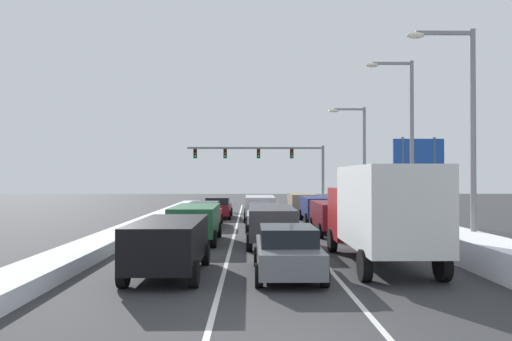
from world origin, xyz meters
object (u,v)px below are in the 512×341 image
Objects in this scene: suv_tan_right_lane_fourth at (302,202)px; street_lamp_right_near at (464,121)px; sedan_gray_center_lane_nearest at (287,251)px; roadside_sign_right at (419,161)px; suv_black_left_lane_nearest at (169,242)px; street_lamp_right_mid at (406,131)px; suv_silver_center_lane_fourth at (260,206)px; traffic_light_gantry at (271,158)px; box_truck_right_lane_nearest at (380,210)px; street_lamp_right_far at (359,152)px; sedan_maroon_left_lane_fourth at (218,207)px; sedan_red_left_lane_third at (205,214)px; sedan_white_center_lane_third at (263,217)px; suv_charcoal_center_lane_second at (271,222)px; suv_maroon_right_lane_second at (334,215)px; suv_green_left_lane_second at (196,220)px; suv_navy_right_lane_third at (318,207)px.

suv_tan_right_lane_fourth is 20.48m from street_lamp_right_near.
sedan_gray_center_lane_nearest is 0.82× the size of roadside_sign_right.
street_lamp_right_mid is (11.15, 11.69, 4.55)m from suv_black_left_lane_nearest.
traffic_light_gantry is at bearing 84.63° from suv_silver_center_lane_fourth.
street_lamp_right_far is at bearing 79.17° from box_truck_right_lane_nearest.
sedan_maroon_left_lane_fourth is at bearing -156.74° from suv_tan_right_lane_fourth.
sedan_red_left_lane_third is at bearing 119.10° from box_truck_right_lane_nearest.
sedan_white_center_lane_third is 0.82× the size of roadside_sign_right.
roadside_sign_right is at bearing -66.01° from traffic_light_gantry.
traffic_light_gantry is at bearing 113.99° from roadside_sign_right.
suv_black_left_lane_nearest is (-3.41, -6.35, 0.00)m from suv_charcoal_center_lane_second.
suv_charcoal_center_lane_second is 0.61× the size of street_lamp_right_far.
sedan_white_center_lane_third is 9.27m from street_lamp_right_mid.
suv_charcoal_center_lane_second is 10.44m from street_lamp_right_mid.
suv_maroon_right_lane_second is 8.86m from street_lamp_right_near.
suv_green_left_lane_second is 27.41m from traffic_light_gantry.
sedan_white_center_lane_third is (-3.66, 1.87, -0.25)m from suv_maroon_right_lane_second.
suv_black_left_lane_nearest reaches higher than sedan_red_left_lane_third.
box_truck_right_lane_nearest is 15.37m from suv_navy_right_lane_third.
sedan_gray_center_lane_nearest is 12.42m from sedan_white_center_lane_third.
suv_navy_right_lane_third is 7.65m from sedan_red_left_lane_third.
suv_navy_right_lane_third is at bearing 78.77° from sedan_gray_center_lane_nearest.
suv_charcoal_center_lane_second is at bearing -16.86° from suv_green_left_lane_second.
sedan_gray_center_lane_nearest is 0.92× the size of suv_silver_center_lane_fourth.
sedan_gray_center_lane_nearest is 0.56× the size of street_lamp_right_far.
suv_black_left_lane_nearest is at bearing -123.65° from suv_maroon_right_lane_second.
sedan_gray_center_lane_nearest is (-3.28, -1.60, -1.14)m from box_truck_right_lane_nearest.
box_truck_right_lane_nearest is at bearing 11.64° from suv_black_left_lane_nearest.
suv_navy_right_lane_third and suv_silver_center_lane_fourth have the same top height.
roadside_sign_right is at bearing -60.06° from street_lamp_right_far.
street_lamp_right_far is 5.41m from roadside_sign_right.
sedan_gray_center_lane_nearest is at bearing -121.62° from roadside_sign_right.
street_lamp_right_far is at bearing 71.23° from sedan_gray_center_lane_nearest.
suv_maroon_right_lane_second is (0.01, 8.94, -0.88)m from box_truck_right_lane_nearest.
street_lamp_right_near reaches higher than suv_charcoal_center_lane_second.
sedan_red_left_lane_third is at bearing -175.88° from roadside_sign_right.
street_lamp_right_far reaches higher than sedan_maroon_left_lane_fourth.
suv_maroon_right_lane_second is 7.53m from suv_green_left_lane_second.
suv_tan_right_lane_fourth is 17.11m from suv_green_left_lane_second.
street_lamp_right_near reaches higher than suv_black_left_lane_nearest.
street_lamp_right_mid is at bearing -50.59° from suv_navy_right_lane_third.
roadside_sign_right is (13.34, 0.96, 3.25)m from sedan_red_left_lane_third.
street_lamp_right_near reaches higher than suv_silver_center_lane_fourth.
suv_navy_right_lane_third is 6.98m from roadside_sign_right.
suv_green_left_lane_second is at bearing 115.66° from sedan_gray_center_lane_nearest.
sedan_maroon_left_lane_fourth is (0.17, 13.00, -0.25)m from suv_green_left_lane_second.
suv_tan_right_lane_fourth is at bearing 82.70° from sedan_gray_center_lane_nearest.
suv_navy_right_lane_third is 18.16m from suv_black_left_lane_nearest.
suv_silver_center_lane_fourth reaches higher than sedan_red_left_lane_third.
suv_navy_right_lane_third is 1.00× the size of suv_tan_right_lane_fourth.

